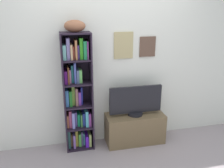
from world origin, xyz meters
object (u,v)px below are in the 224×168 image
bookshelf (77,95)px  tv_stand (135,128)px  football (75,26)px  television (136,101)px

bookshelf → tv_stand: 1.02m
bookshelf → tv_stand: (0.84, -0.08, -0.58)m
bookshelf → football: 0.94m
football → tv_stand: football is taller
football → television: (0.83, -0.05, -1.08)m
bookshelf → television: bookshelf is taller
bookshelf → tv_stand: size_ratio=1.92×
football → television: bearing=-3.3°
football → television: football is taller
bookshelf → tv_stand: bearing=-5.3°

